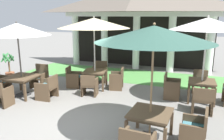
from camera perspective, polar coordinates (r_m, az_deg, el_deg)
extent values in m
plane|color=gray|center=(6.25, -11.36, -14.16)|extent=(60.00, 60.00, 0.00)
cylinder|color=white|center=(13.79, -9.18, 7.37)|extent=(0.38, 0.38, 2.83)
cylinder|color=white|center=(12.98, -1.92, 7.15)|extent=(0.38, 0.38, 2.83)
cylinder|color=white|center=(12.40, 6.14, 6.78)|extent=(0.38, 0.38, 2.83)
cylinder|color=white|center=(12.09, 14.78, 6.23)|extent=(0.38, 0.38, 2.83)
cylinder|color=white|center=(12.06, 23.65, 5.51)|extent=(0.38, 0.38, 2.83)
cube|color=white|center=(12.32, 6.33, 13.89)|extent=(8.25, 0.70, 0.24)
cube|color=black|center=(13.27, 7.10, 7.20)|extent=(8.05, 0.16, 2.83)
cube|color=#519347|center=(11.16, 3.95, -1.35)|extent=(10.45, 2.55, 0.01)
cube|color=brown|center=(9.08, -4.36, -0.31)|extent=(1.02, 1.02, 0.05)
cube|color=brown|center=(9.09, -4.35, -0.69)|extent=(0.94, 0.94, 0.07)
cube|color=brown|center=(8.91, -7.40, -3.32)|extent=(0.08, 0.08, 0.61)
cube|color=brown|center=(8.73, -2.35, -3.58)|extent=(0.08, 0.08, 0.61)
cube|color=brown|center=(9.65, -6.09, -1.96)|extent=(0.08, 0.08, 0.61)
cube|color=brown|center=(9.48, -1.41, -2.17)|extent=(0.08, 0.08, 0.61)
cube|color=#2D2D2D|center=(9.26, -4.28, -4.30)|extent=(0.46, 0.46, 0.08)
cylinder|color=beige|center=(8.96, -4.42, 3.30)|extent=(0.05, 0.05, 2.57)
cone|color=beige|center=(8.82, -4.58, 11.78)|extent=(2.78, 2.78, 0.39)
sphere|color=beige|center=(8.81, -4.61, 13.25)|extent=(0.06, 0.06, 0.06)
cube|color=brown|center=(9.97, -3.19, -0.63)|extent=(0.70, 0.64, 0.07)
cube|color=teal|center=(9.96, -3.20, -0.30)|extent=(0.65, 0.59, 0.05)
cube|color=brown|center=(10.15, -2.92, 1.11)|extent=(0.61, 0.18, 0.44)
cube|color=brown|center=(9.94, -1.58, -1.20)|extent=(0.16, 0.54, 0.68)
cube|color=brown|center=(10.06, -4.77, -1.07)|extent=(0.16, 0.54, 0.68)
cube|color=brown|center=(9.75, -1.87, -2.36)|extent=(0.07, 0.07, 0.39)
cube|color=brown|center=(9.87, -5.04, -2.22)|extent=(0.07, 0.07, 0.39)
cube|color=brown|center=(10.21, -1.38, -1.63)|extent=(0.07, 0.07, 0.39)
cube|color=brown|center=(10.32, -4.40, -1.50)|extent=(0.07, 0.07, 0.39)
cube|color=brown|center=(9.39, -9.52, -1.96)|extent=(0.62, 0.62, 0.07)
cube|color=teal|center=(9.38, -9.54, -1.61)|extent=(0.57, 0.57, 0.05)
cube|color=brown|center=(9.41, -10.99, -0.45)|extent=(0.16, 0.52, 0.42)
cube|color=brown|center=(9.64, -9.06, -2.06)|extent=(0.53, 0.16, 0.61)
cube|color=brown|center=(9.20, -9.97, -2.86)|extent=(0.53, 0.16, 0.61)
cube|color=brown|center=(9.60, -7.71, -2.88)|extent=(0.07, 0.07, 0.35)
cube|color=brown|center=(9.17, -8.53, -3.69)|extent=(0.07, 0.07, 0.35)
cube|color=brown|center=(9.74, -10.36, -2.74)|extent=(0.07, 0.07, 0.35)
cube|color=brown|center=(9.32, -11.29, -3.53)|extent=(0.07, 0.07, 0.35)
cube|color=brown|center=(8.35, -5.68, -3.77)|extent=(0.62, 0.59, 0.07)
cube|color=teal|center=(8.33, -5.69, -3.38)|extent=(0.57, 0.55, 0.05)
cube|color=brown|center=(8.07, -6.12, -2.73)|extent=(0.53, 0.16, 0.38)
cube|color=brown|center=(8.43, -7.29, -4.18)|extent=(0.16, 0.50, 0.64)
cube|color=brown|center=(8.31, -4.02, -4.37)|extent=(0.16, 0.50, 0.64)
cube|color=brown|center=(8.68, -6.81, -4.62)|extent=(0.07, 0.07, 0.36)
cube|color=brown|center=(8.56, -3.73, -4.80)|extent=(0.07, 0.07, 0.36)
cube|color=brown|center=(8.27, -7.63, -5.57)|extent=(0.07, 0.07, 0.36)
cube|color=brown|center=(8.15, -4.41, -5.77)|extent=(0.07, 0.07, 0.36)
cube|color=brown|center=(9.00, 1.10, -2.31)|extent=(0.60, 0.61, 0.07)
cube|color=teal|center=(8.98, 1.11, -1.94)|extent=(0.55, 0.56, 0.05)
cube|color=brown|center=(8.91, 2.60, -0.85)|extent=(0.16, 0.52, 0.42)
cube|color=brown|center=(8.79, 0.89, -3.21)|extent=(0.51, 0.16, 0.67)
cube|color=brown|center=(9.25, 1.31, -2.35)|extent=(0.51, 0.16, 0.67)
cube|color=brown|center=(8.88, -0.56, -4.05)|extent=(0.07, 0.07, 0.38)
cube|color=brown|center=(9.32, -0.09, -3.18)|extent=(0.07, 0.07, 0.38)
cube|color=brown|center=(8.82, 2.35, -4.18)|extent=(0.07, 0.07, 0.38)
cube|color=brown|center=(9.26, 2.68, -3.30)|extent=(0.07, 0.07, 0.38)
cube|color=brown|center=(8.82, -21.93, -1.63)|extent=(1.08, 1.08, 0.05)
cube|color=brown|center=(8.84, -21.90, -2.00)|extent=(0.99, 0.99, 0.07)
cube|color=brown|center=(8.90, -26.03, -4.62)|extent=(0.07, 0.07, 0.62)
cube|color=brown|center=(8.29, -21.17, -5.43)|extent=(0.07, 0.07, 0.62)
cube|color=brown|center=(9.58, -22.16, -3.00)|extent=(0.07, 0.07, 0.62)
cube|color=brown|center=(9.01, -17.44, -3.61)|extent=(0.07, 0.07, 0.62)
cube|color=#2D2D2D|center=(9.01, -21.55, -5.78)|extent=(0.40, 0.40, 0.07)
cylinder|color=#4C4742|center=(8.72, -22.21, 1.41)|extent=(0.05, 0.05, 2.38)
cone|color=white|center=(8.56, -22.96, 9.51)|extent=(2.30, 2.30, 0.42)
sphere|color=#4C4742|center=(8.55, -23.11, 11.11)|extent=(0.06, 0.06, 0.06)
cube|color=brown|center=(9.68, -18.01, -1.82)|extent=(0.60, 0.57, 0.07)
cube|color=teal|center=(9.66, -18.04, -1.48)|extent=(0.55, 0.52, 0.05)
cube|color=brown|center=(9.81, -17.30, 0.09)|extent=(0.58, 0.09, 0.48)
cube|color=brown|center=(9.56, -16.66, -2.56)|extent=(0.09, 0.54, 0.63)
cube|color=brown|center=(9.86, -19.24, -2.26)|extent=(0.09, 0.54, 0.63)
cube|color=brown|center=(9.40, -17.46, -3.66)|extent=(0.06, 0.06, 0.38)
cube|color=brown|center=(9.70, -19.98, -3.33)|extent=(0.06, 0.06, 0.38)
cube|color=brown|center=(9.79, -15.87, -2.88)|extent=(0.06, 0.06, 0.38)
cube|color=brown|center=(10.07, -18.34, -2.59)|extent=(0.06, 0.06, 0.38)
cube|color=brown|center=(9.57, -26.52, -2.93)|extent=(0.59, 0.62, 0.07)
cube|color=teal|center=(9.55, -26.56, -2.58)|extent=(0.54, 0.57, 0.05)
cube|color=brown|center=(9.78, -25.37, -2.95)|extent=(0.57, 0.09, 0.63)
cube|color=brown|center=(9.65, -24.20, -3.89)|extent=(0.06, 0.06, 0.36)
cube|color=brown|center=(9.27, -26.38, -4.80)|extent=(0.06, 0.06, 0.36)
cube|color=brown|center=(9.98, -26.39, -3.55)|extent=(0.06, 0.06, 0.36)
cube|color=brown|center=(8.32, -16.25, -4.31)|extent=(0.60, 0.65, 0.07)
cube|color=teal|center=(8.30, -16.28, -3.91)|extent=(0.56, 0.60, 0.05)
cube|color=brown|center=(8.10, -14.78, -2.90)|extent=(0.09, 0.62, 0.41)
cube|color=brown|center=(8.11, -17.33, -5.45)|extent=(0.58, 0.09, 0.64)
cube|color=brown|center=(8.57, -15.15, -4.28)|extent=(0.58, 0.09, 0.64)
cube|color=brown|center=(8.31, -18.72, -6.10)|extent=(0.06, 0.06, 0.37)
cube|color=brown|center=(8.74, -16.57, -4.95)|extent=(0.06, 0.06, 0.37)
cube|color=brown|center=(8.03, -15.69, -6.57)|extent=(0.06, 0.06, 0.37)
cube|color=brown|center=(8.47, -13.64, -5.36)|extent=(0.06, 0.06, 0.37)
cube|color=brown|center=(8.18, -26.22, -5.37)|extent=(0.58, 0.53, 0.07)
cube|color=teal|center=(8.16, -26.27, -4.97)|extent=(0.54, 0.49, 0.05)
cube|color=brown|center=(8.04, -24.80, -6.26)|extent=(0.09, 0.50, 0.65)
cube|color=brown|center=(8.57, -26.28, -6.16)|extent=(0.06, 0.06, 0.39)
cube|color=brown|center=(8.24, -23.72, -6.65)|extent=(0.06, 0.06, 0.39)
cube|color=brown|center=(7.93, -25.81, -7.64)|extent=(0.06, 0.06, 0.39)
cube|color=brown|center=(5.40, 9.71, -10.62)|extent=(1.00, 1.00, 0.05)
cube|color=brown|center=(5.42, 9.69, -11.18)|extent=(0.92, 0.92, 0.07)
cube|color=brown|center=(5.31, 3.61, -15.58)|extent=(0.07, 0.07, 0.60)
cube|color=brown|center=(6.04, 6.53, -11.82)|extent=(0.07, 0.07, 0.60)
cube|color=brown|center=(5.88, 14.84, -12.99)|extent=(0.07, 0.07, 0.60)
cube|color=#2D2D2D|center=(5.69, 9.44, -16.56)|extent=(0.41, 0.41, 0.09)
cylinder|color=olive|center=(5.20, 9.95, -5.11)|extent=(0.05, 0.05, 2.47)
cone|color=#33594C|center=(4.94, 10.56, 9.00)|extent=(2.57, 2.57, 0.35)
sphere|color=olive|center=(4.93, 10.67, 11.40)|extent=(0.06, 0.06, 0.06)
cube|color=brown|center=(5.39, 19.80, -14.34)|extent=(0.56, 0.64, 0.07)
cube|color=teal|center=(5.36, 19.85, -13.77)|extent=(0.51, 0.59, 0.05)
cube|color=brown|center=(5.27, 22.69, -12.03)|extent=(0.10, 0.61, 0.46)
cube|color=brown|center=(5.69, 19.96, -13.83)|extent=(0.52, 0.09, 0.69)
cube|color=brown|center=(5.76, 17.45, -14.89)|extent=(0.06, 0.06, 0.40)
cube|color=brown|center=(5.74, 22.22, -15.39)|extent=(0.06, 0.06, 0.40)
cube|color=brown|center=(4.40, 5.66, -17.21)|extent=(0.62, 0.10, 0.37)
cube|color=brown|center=(8.21, 21.84, -2.68)|extent=(0.88, 0.88, 0.05)
cube|color=brown|center=(8.23, 21.80, -3.03)|extent=(0.81, 0.81, 0.06)
cube|color=brown|center=(7.93, 18.83, -6.01)|extent=(0.07, 0.07, 0.64)
cube|color=brown|center=(7.99, 24.56, -6.41)|extent=(0.07, 0.07, 0.64)
cube|color=brown|center=(8.69, 18.88, -4.31)|extent=(0.07, 0.07, 0.64)
cube|color=brown|center=(8.74, 24.10, -4.68)|extent=(0.07, 0.07, 0.64)
cube|color=#2D2D2D|center=(8.42, 21.43, -7.11)|extent=(0.48, 0.48, 0.08)
cylinder|color=beige|center=(8.08, 22.20, 1.27)|extent=(0.05, 0.05, 2.59)
cone|color=white|center=(7.92, 23.08, 10.74)|extent=(2.39, 2.39, 0.39)
sphere|color=beige|center=(7.92, 23.23, 12.37)|extent=(0.06, 0.06, 0.06)
cube|color=brown|center=(8.29, 15.04, -4.21)|extent=(0.55, 0.61, 0.07)
cube|color=teal|center=(8.28, 15.06, -3.81)|extent=(0.51, 0.56, 0.05)
cube|color=brown|center=(8.24, 13.41, -2.38)|extent=(0.07, 0.60, 0.44)
cube|color=brown|center=(8.58, 15.15, -4.13)|extent=(0.54, 0.07, 0.67)
cube|color=brown|center=(8.05, 14.86, -5.29)|extent=(0.54, 0.07, 0.67)
cube|color=brown|center=(8.61, 16.70, -5.22)|extent=(0.06, 0.06, 0.38)
cube|color=brown|center=(8.10, 16.52, -6.41)|extent=(0.06, 0.06, 0.38)
cube|color=brown|center=(8.63, 13.47, -4.96)|extent=(0.06, 0.06, 0.38)
cube|color=brown|center=(8.13, 13.09, -6.12)|extent=(0.06, 0.06, 0.38)
cube|color=brown|center=(7.39, 21.94, -6.81)|extent=(0.58, 0.59, 0.07)
cube|color=teal|center=(7.37, 21.99, -6.37)|extent=(0.54, 0.54, 0.05)
cube|color=brown|center=(7.06, 22.20, -5.85)|extent=(0.57, 0.07, 0.37)
cube|color=brown|center=(7.40, 19.83, -7.29)|extent=(0.07, 0.57, 0.69)
cube|color=brown|center=(7.44, 23.93, -7.57)|extent=(0.07, 0.57, 0.69)
cube|color=brown|center=(7.69, 19.79, -7.66)|extent=(0.06, 0.06, 0.40)
cube|color=brown|center=(7.73, 23.62, -7.92)|extent=(0.06, 0.06, 0.40)
cube|color=brown|center=(7.21, 19.81, -9.10)|extent=(0.06, 0.06, 0.40)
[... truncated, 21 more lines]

